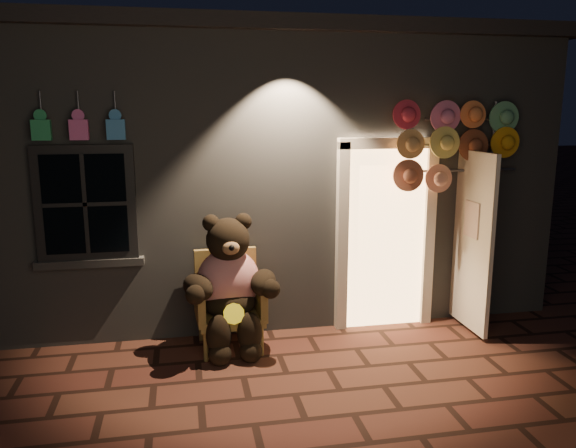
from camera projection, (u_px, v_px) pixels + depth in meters
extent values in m
plane|color=#4F2A1E|center=(295.00, 395.00, 5.01)|extent=(60.00, 60.00, 0.00)
cube|color=slate|center=(243.00, 166.00, 8.52)|extent=(7.00, 5.00, 3.30)
cube|color=black|center=(241.00, 47.00, 8.17)|extent=(7.30, 5.30, 0.16)
cube|color=black|center=(86.00, 203.00, 5.75)|extent=(1.00, 0.10, 1.20)
cube|color=black|center=(85.00, 204.00, 5.72)|extent=(0.82, 0.06, 1.02)
cube|color=slate|center=(90.00, 263.00, 5.88)|extent=(1.10, 0.14, 0.08)
cube|color=#EFB26B|center=(384.00, 237.00, 6.47)|extent=(0.92, 0.10, 2.10)
cube|color=beige|center=(342.00, 240.00, 6.33)|extent=(0.12, 0.12, 2.20)
cube|color=beige|center=(428.00, 236.00, 6.52)|extent=(0.12, 0.12, 2.20)
cube|color=beige|center=(389.00, 143.00, 6.21)|extent=(1.16, 0.12, 0.12)
cube|color=beige|center=(473.00, 241.00, 6.27)|extent=(0.05, 0.80, 2.00)
cube|color=#278F52|center=(41.00, 130.00, 5.46)|extent=(0.18, 0.07, 0.20)
cylinder|color=#59595E|center=(41.00, 104.00, 5.47)|extent=(0.02, 0.02, 0.25)
cube|color=#D4579A|center=(79.00, 130.00, 5.52)|extent=(0.18, 0.07, 0.20)
cylinder|color=#59595E|center=(78.00, 104.00, 5.53)|extent=(0.02, 0.02, 0.25)
cube|color=teal|center=(116.00, 130.00, 5.59)|extent=(0.18, 0.07, 0.20)
cylinder|color=#59595E|center=(115.00, 104.00, 5.59)|extent=(0.02, 0.02, 0.25)
cube|color=olive|center=(230.00, 316.00, 5.93)|extent=(0.70, 0.65, 0.10)
cube|color=olive|center=(226.00, 278.00, 6.13)|extent=(0.67, 0.11, 0.67)
cube|color=olive|center=(200.00, 302.00, 5.80)|extent=(0.10, 0.57, 0.38)
cube|color=olive|center=(259.00, 297.00, 5.94)|extent=(0.10, 0.57, 0.38)
cylinder|color=olive|center=(206.00, 347.00, 5.65)|extent=(0.05, 0.05, 0.30)
cylinder|color=olive|center=(261.00, 341.00, 5.78)|extent=(0.05, 0.05, 0.30)
cylinder|color=olive|center=(201.00, 327.00, 6.16)|extent=(0.05, 0.05, 0.30)
cylinder|color=olive|center=(252.00, 322.00, 6.29)|extent=(0.05, 0.05, 0.30)
ellipsoid|color=red|center=(228.00, 281.00, 5.90)|extent=(0.69, 0.57, 0.70)
ellipsoid|color=black|center=(230.00, 302.00, 5.87)|extent=(0.57, 0.49, 0.33)
sphere|color=black|center=(228.00, 240.00, 5.76)|extent=(0.47, 0.47, 0.45)
sphere|color=black|center=(211.00, 223.00, 5.71)|extent=(0.18, 0.18, 0.18)
sphere|color=black|center=(243.00, 221.00, 5.79)|extent=(0.18, 0.18, 0.18)
ellipsoid|color=olive|center=(231.00, 248.00, 5.57)|extent=(0.18, 0.13, 0.14)
ellipsoid|color=black|center=(198.00, 287.00, 5.61)|extent=(0.41, 0.52, 0.25)
ellipsoid|color=black|center=(263.00, 282.00, 5.77)|extent=(0.38, 0.51, 0.25)
ellipsoid|color=black|center=(219.00, 336.00, 5.60)|extent=(0.25, 0.25, 0.43)
ellipsoid|color=black|center=(250.00, 333.00, 5.67)|extent=(0.25, 0.25, 0.43)
sphere|color=black|center=(220.00, 354.00, 5.58)|extent=(0.24, 0.24, 0.24)
sphere|color=black|center=(251.00, 351.00, 5.65)|extent=(0.24, 0.24, 0.24)
cylinder|color=yellow|center=(234.00, 314.00, 5.59)|extent=(0.22, 0.10, 0.21)
cylinder|color=#59595E|center=(488.00, 214.00, 6.55)|extent=(0.04, 0.04, 2.58)
cylinder|color=#59595E|center=(472.00, 119.00, 6.25)|extent=(1.15, 0.03, 0.03)
cylinder|color=#59595E|center=(471.00, 145.00, 6.31)|extent=(1.15, 0.03, 0.03)
cylinder|color=#59595E|center=(469.00, 170.00, 6.37)|extent=(1.15, 0.03, 0.03)
cylinder|color=#CE2F44|center=(408.00, 115.00, 6.04)|extent=(0.33, 0.11, 0.33)
cylinder|color=#D66C94|center=(442.00, 115.00, 6.08)|extent=(0.33, 0.11, 0.33)
cylinder|color=#FF8442|center=(476.00, 115.00, 6.12)|extent=(0.33, 0.11, 0.33)
cylinder|color=#62AB76|center=(505.00, 114.00, 6.25)|extent=(0.33, 0.11, 0.33)
cylinder|color=tan|center=(408.00, 146.00, 6.08)|extent=(0.33, 0.11, 0.33)
cylinder|color=#E7D563|center=(442.00, 146.00, 6.12)|extent=(0.33, 0.11, 0.33)
cylinder|color=brown|center=(471.00, 145.00, 6.25)|extent=(0.33, 0.11, 0.33)
cylinder|color=orange|center=(504.00, 145.00, 6.29)|extent=(0.33, 0.11, 0.33)
cylinder|color=#BD6645|center=(407.00, 177.00, 6.12)|extent=(0.33, 0.11, 0.33)
cylinder|color=#E7A186|center=(438.00, 176.00, 6.25)|extent=(0.33, 0.11, 0.33)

